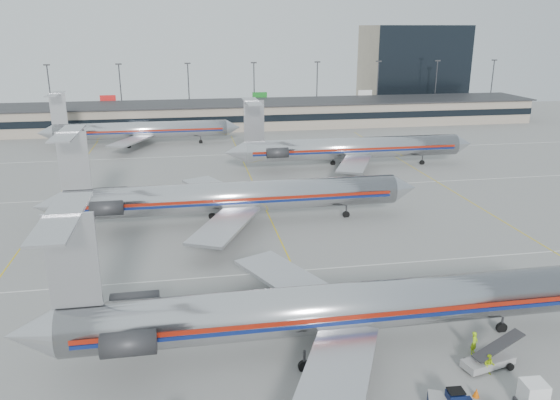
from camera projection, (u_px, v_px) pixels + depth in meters
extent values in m
plane|color=gray|center=(317.00, 319.00, 47.69)|extent=(260.00, 260.00, 0.00)
cube|color=silver|center=(295.00, 271.00, 57.08)|extent=(160.00, 0.15, 0.02)
cube|color=gray|center=(226.00, 115.00, 138.80)|extent=(160.00, 16.00, 6.00)
cube|color=black|center=(229.00, 119.00, 131.14)|extent=(160.00, 0.20, 1.60)
cube|color=#2D2D30|center=(226.00, 103.00, 137.87)|extent=(162.00, 17.00, 0.30)
cylinder|color=#38383D|center=(50.00, 95.00, 143.17)|extent=(0.30, 0.30, 15.00)
cube|color=#2D2D30|center=(47.00, 65.00, 140.88)|extent=(1.60, 0.40, 0.35)
cylinder|color=#38383D|center=(121.00, 93.00, 146.14)|extent=(0.30, 0.30, 15.00)
cube|color=#2D2D30|center=(118.00, 64.00, 143.84)|extent=(1.60, 0.40, 0.35)
cylinder|color=#38383D|center=(189.00, 92.00, 149.11)|extent=(0.30, 0.30, 15.00)
cube|color=#2D2D30|center=(187.00, 63.00, 146.81)|extent=(1.60, 0.40, 0.35)
cylinder|color=#38383D|center=(254.00, 91.00, 152.07)|extent=(0.30, 0.30, 15.00)
cube|color=#2D2D30|center=(254.00, 63.00, 149.78)|extent=(1.60, 0.40, 0.35)
cylinder|color=#38383D|center=(317.00, 89.00, 155.04)|extent=(0.30, 0.30, 15.00)
cube|color=#2D2D30|center=(317.00, 62.00, 152.74)|extent=(1.60, 0.40, 0.35)
cylinder|color=#38383D|center=(377.00, 88.00, 158.01)|extent=(0.30, 0.30, 15.00)
cube|color=#2D2D30|center=(379.00, 61.00, 155.71)|extent=(1.60, 0.40, 0.35)
cylinder|color=#38383D|center=(435.00, 87.00, 160.97)|extent=(0.30, 0.30, 15.00)
cube|color=#2D2D30|center=(438.00, 61.00, 158.68)|extent=(1.60, 0.40, 0.35)
cylinder|color=#38383D|center=(492.00, 86.00, 163.94)|extent=(0.30, 0.30, 15.00)
cube|color=#2D2D30|center=(495.00, 60.00, 161.65)|extent=(1.60, 0.40, 0.35)
cube|color=tan|center=(412.00, 66.00, 174.32)|extent=(30.00, 20.00, 25.00)
cylinder|color=silver|center=(337.00, 308.00, 42.24)|extent=(41.03, 3.80, 3.80)
cone|color=#BBBBC0|center=(31.00, 335.00, 38.55)|extent=(3.69, 3.80, 3.80)
cube|color=maroon|center=(344.00, 318.00, 40.40)|extent=(38.98, 0.05, 0.36)
cube|color=#0C1A55|center=(344.00, 323.00, 40.52)|extent=(38.98, 0.05, 0.29)
cube|color=#BBBBC0|center=(293.00, 281.00, 48.95)|extent=(9.54, 13.91, 0.33)
cube|color=#BBBBC0|center=(336.00, 378.00, 35.47)|extent=(9.54, 13.91, 0.33)
cube|color=#BBBBC0|center=(72.00, 261.00, 37.48)|extent=(3.49, 0.26, 6.98)
cube|color=#BBBBC0|center=(62.00, 216.00, 36.44)|extent=(2.46, 10.77, 0.18)
cylinder|color=#2D2D30|center=(135.00, 303.00, 42.35)|extent=(3.69, 1.74, 1.74)
cylinder|color=#2D2D30|center=(129.00, 344.00, 36.86)|extent=(3.69, 1.74, 1.74)
cylinder|color=#2D2D30|center=(502.00, 323.00, 45.43)|extent=(0.21, 0.21, 1.69)
cylinder|color=#2D2D30|center=(304.00, 361.00, 40.25)|extent=(0.21, 0.21, 1.69)
cylinder|color=#2D2D30|center=(291.00, 326.00, 44.87)|extent=(0.21, 0.21, 1.69)
cylinder|color=black|center=(501.00, 328.00, 45.58)|extent=(0.92, 0.31, 0.92)
cylinder|color=silver|center=(237.00, 197.00, 69.73)|extent=(41.83, 3.87, 3.87)
cone|color=silver|center=(404.00, 188.00, 73.45)|extent=(3.35, 3.87, 3.87)
cone|color=#BBBBC0|center=(49.00, 206.00, 65.97)|extent=(3.76, 3.87, 3.87)
cube|color=maroon|center=(238.00, 200.00, 67.85)|extent=(39.74, 0.05, 0.37)
cube|color=#0C1A55|center=(238.00, 203.00, 67.98)|extent=(39.74, 0.05, 0.29)
cube|color=#BBBBC0|center=(217.00, 189.00, 76.57)|extent=(9.73, 14.18, 0.33)
cube|color=#BBBBC0|center=(225.00, 225.00, 62.82)|extent=(9.73, 14.18, 0.33)
cube|color=#BBBBC0|center=(74.00, 161.00, 64.88)|extent=(3.56, 0.26, 7.11)
cube|color=#BBBBC0|center=(68.00, 133.00, 63.82)|extent=(2.51, 10.98, 0.19)
cylinder|color=#2D2D30|center=(112.00, 194.00, 69.84)|extent=(3.76, 1.78, 1.78)
cylinder|color=#2D2D30|center=(107.00, 208.00, 64.25)|extent=(3.76, 1.78, 1.78)
cylinder|color=#2D2D30|center=(346.00, 211.00, 72.98)|extent=(0.21, 0.21, 1.73)
cylinder|color=#2D2D30|center=(214.00, 225.00, 67.70)|extent=(0.21, 0.21, 1.73)
cylinder|color=#2D2D30|center=(212.00, 212.00, 72.41)|extent=(0.21, 0.21, 1.73)
cylinder|color=black|center=(346.00, 215.00, 73.13)|extent=(0.94, 0.31, 0.94)
cylinder|color=silver|center=(354.00, 148.00, 98.17)|extent=(39.11, 3.81, 3.81)
cone|color=silver|center=(463.00, 144.00, 101.67)|extent=(3.29, 3.81, 3.81)
cone|color=#BBBBC0|center=(235.00, 152.00, 94.64)|extent=(3.71, 3.81, 3.81)
cube|color=maroon|center=(357.00, 149.00, 96.33)|extent=(37.16, 0.05, 0.36)
cube|color=#0C1A55|center=(357.00, 152.00, 96.45)|extent=(37.16, 0.05, 0.29)
cube|color=#BBBBC0|center=(332.00, 146.00, 104.91)|extent=(9.57, 13.95, 0.33)
cube|color=#BBBBC0|center=(354.00, 163.00, 91.38)|extent=(9.57, 13.95, 0.33)
cube|color=#BBBBC0|center=(254.00, 121.00, 93.57)|extent=(3.50, 0.26, 7.00)
cube|color=#BBBBC0|center=(252.00, 102.00, 92.53)|extent=(2.47, 10.81, 0.19)
cylinder|color=#2D2D30|center=(272.00, 146.00, 98.46)|extent=(3.71, 1.75, 1.75)
cylinder|color=#2D2D30|center=(278.00, 153.00, 92.95)|extent=(3.71, 1.75, 1.75)
cylinder|color=#2D2D30|center=(422.00, 160.00, 101.21)|extent=(0.21, 0.21, 1.70)
cylinder|color=#2D2D30|center=(340.00, 167.00, 96.18)|extent=(0.21, 0.21, 1.70)
cylinder|color=#2D2D30|center=(333.00, 160.00, 100.82)|extent=(0.21, 0.21, 1.70)
cylinder|color=black|center=(422.00, 162.00, 101.36)|extent=(0.93, 0.31, 0.93)
cylinder|color=silver|center=(142.00, 130.00, 116.87)|extent=(36.00, 3.51, 3.51)
cone|color=silver|center=(233.00, 127.00, 120.08)|extent=(3.03, 3.51, 3.51)
cone|color=#BBBBC0|center=(45.00, 133.00, 113.62)|extent=(3.41, 3.51, 3.51)
cube|color=maroon|center=(142.00, 131.00, 115.17)|extent=(34.20, 0.05, 0.33)
cube|color=#0C1A55|center=(142.00, 133.00, 115.28)|extent=(34.20, 0.05, 0.27)
cube|color=#BBBBC0|center=(136.00, 129.00, 123.07)|extent=(8.81, 12.84, 0.30)
cube|color=#BBBBC0|center=(131.00, 141.00, 110.61)|extent=(8.81, 12.84, 0.30)
cube|color=#BBBBC0|center=(58.00, 109.00, 112.63)|extent=(3.22, 0.24, 6.44)
cube|color=#BBBBC0|center=(55.00, 94.00, 111.67)|extent=(2.27, 9.95, 0.17)
cylinder|color=#2D2D30|center=(80.00, 129.00, 117.13)|extent=(3.41, 1.61, 1.61)
cylinder|color=#2D2D30|center=(75.00, 133.00, 112.06)|extent=(3.41, 1.61, 1.61)
cylinder|color=#2D2D30|center=(201.00, 140.00, 119.66)|extent=(0.19, 0.19, 1.56)
cylinder|color=#2D2D30|center=(129.00, 144.00, 115.03)|extent=(0.19, 0.19, 1.56)
cylinder|color=#2D2D30|center=(131.00, 140.00, 119.30)|extent=(0.19, 0.19, 1.56)
cylinder|color=black|center=(201.00, 142.00, 119.80)|extent=(0.85, 0.28, 0.85)
cube|color=#091234|center=(455.00, 398.00, 35.87)|extent=(1.15, 0.98, 0.83)
cube|color=black|center=(456.00, 391.00, 35.71)|extent=(1.10, 0.93, 0.07)
cube|color=gray|center=(441.00, 396.00, 36.19)|extent=(2.01, 1.70, 0.05)
cylinder|color=black|center=(446.00, 400.00, 36.99)|extent=(0.32, 0.13, 0.32)
cube|color=white|center=(534.00, 393.00, 36.18)|extent=(1.63, 1.53, 1.55)
cylinder|color=black|center=(535.00, 399.00, 37.20)|extent=(0.25, 0.12, 0.25)
cube|color=gray|center=(488.00, 362.00, 40.70)|extent=(4.31, 2.39, 0.57)
cube|color=#2D2D30|center=(498.00, 345.00, 40.41)|extent=(4.26, 1.96, 1.46)
cylinder|color=black|center=(501.00, 357.00, 41.59)|extent=(0.57, 0.18, 0.57)
cylinder|color=black|center=(510.00, 367.00, 40.42)|extent=(0.57, 0.18, 0.57)
cylinder|color=black|center=(465.00, 361.00, 41.11)|extent=(0.57, 0.18, 0.57)
cylinder|color=black|center=(474.00, 371.00, 39.94)|extent=(0.57, 0.18, 0.57)
imported|color=#97CC13|center=(474.00, 343.00, 42.30)|extent=(0.83, 0.79, 1.90)
imported|color=#A5CD13|center=(489.00, 365.00, 39.83)|extent=(0.98, 0.93, 1.60)
cone|color=#F46208|center=(476.00, 393.00, 37.51)|extent=(0.56, 0.56, 0.65)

